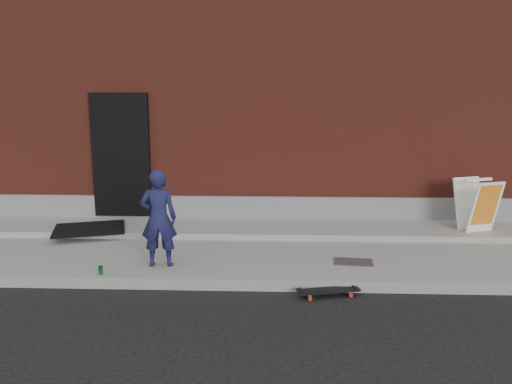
{
  "coord_description": "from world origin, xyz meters",
  "views": [
    {
      "loc": [
        0.22,
        -5.99,
        2.4
      ],
      "look_at": [
        -0.05,
        0.8,
        1.14
      ],
      "focal_mm": 35.0,
      "sensor_mm": 36.0,
      "label": 1
    }
  ],
  "objects_px": {
    "child": "(159,218)",
    "pizza_sign": "(477,205)",
    "soda_can": "(101,270)",
    "skateboard": "(328,291)"
  },
  "relations": [
    {
      "from": "child",
      "to": "skateboard",
      "type": "distance_m",
      "value": 2.45
    },
    {
      "from": "child",
      "to": "pizza_sign",
      "type": "relative_size",
      "value": 1.52
    },
    {
      "from": "pizza_sign",
      "to": "child",
      "type": "bearing_deg",
      "value": -160.96
    },
    {
      "from": "skateboard",
      "to": "pizza_sign",
      "type": "xyz_separation_m",
      "value": [
        2.68,
        2.34,
        0.62
      ]
    },
    {
      "from": "pizza_sign",
      "to": "soda_can",
      "type": "xyz_separation_m",
      "value": [
        -5.62,
        -2.09,
        -0.48
      ]
    },
    {
      "from": "child",
      "to": "pizza_sign",
      "type": "height_order",
      "value": "child"
    },
    {
      "from": "skateboard",
      "to": "pizza_sign",
      "type": "bearing_deg",
      "value": 41.14
    },
    {
      "from": "child",
      "to": "skateboard",
      "type": "xyz_separation_m",
      "value": [
        2.25,
        -0.64,
        -0.75
      ]
    },
    {
      "from": "pizza_sign",
      "to": "soda_can",
      "type": "distance_m",
      "value": 6.02
    },
    {
      "from": "child",
      "to": "soda_can",
      "type": "bearing_deg",
      "value": 23.08
    }
  ]
}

